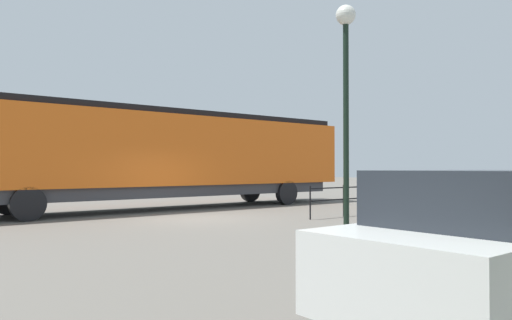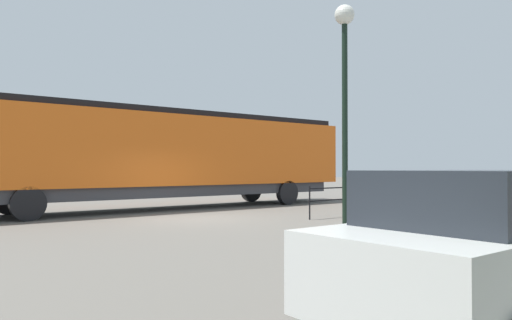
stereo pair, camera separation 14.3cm
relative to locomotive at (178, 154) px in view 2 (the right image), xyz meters
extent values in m
plane|color=#666059|center=(4.09, -1.62, -2.26)|extent=(120.00, 120.00, 0.00)
cube|color=orange|center=(0.00, -0.62, 0.13)|extent=(3.01, 17.35, 2.78)
cube|color=black|center=(0.00, 6.59, -0.29)|extent=(2.89, 2.94, 1.95)
cube|color=black|center=(0.00, -0.62, 1.64)|extent=(2.71, 16.66, 0.24)
cube|color=#38383D|center=(0.00, -0.62, -1.49)|extent=(2.71, 15.97, 0.45)
cylinder|color=black|center=(-1.36, 4.94, -1.71)|extent=(0.30, 1.10, 1.10)
cylinder|color=black|center=(1.36, 4.94, -1.71)|extent=(0.30, 1.10, 1.10)
cylinder|color=black|center=(-1.36, -6.17, -1.71)|extent=(0.30, 1.10, 1.10)
cylinder|color=black|center=(1.36, -6.17, -1.71)|extent=(0.30, 1.10, 1.10)
cube|color=silver|center=(15.42, -4.82, -1.55)|extent=(1.81, 4.44, 0.78)
cube|color=#262B33|center=(15.42, -5.05, -0.88)|extent=(1.59, 2.49, 0.56)
cylinder|color=black|center=(14.58, -3.31, -1.94)|extent=(0.22, 0.64, 0.64)
cylinder|color=black|center=(14.58, -6.33, -1.94)|extent=(0.22, 0.64, 0.64)
cylinder|color=black|center=(8.81, 0.37, 0.66)|extent=(0.16, 0.16, 5.85)
sphere|color=silver|center=(8.81, 0.37, 3.76)|extent=(0.56, 0.56, 0.56)
cube|color=black|center=(6.63, 6.89, -1.25)|extent=(0.04, 11.51, 0.04)
cube|color=black|center=(6.63, 6.89, -1.66)|extent=(0.04, 11.51, 0.04)
cylinder|color=black|center=(6.63, 1.13, -1.71)|extent=(0.05, 0.05, 1.10)
cylinder|color=black|center=(6.63, 2.78, -1.71)|extent=(0.05, 0.05, 1.10)
cylinder|color=black|center=(6.63, 4.42, -1.71)|extent=(0.05, 0.05, 1.10)
cylinder|color=black|center=(6.63, 6.07, -1.71)|extent=(0.05, 0.05, 1.10)
cylinder|color=black|center=(6.63, 7.71, -1.71)|extent=(0.05, 0.05, 1.10)
cylinder|color=black|center=(6.63, 9.35, -1.71)|extent=(0.05, 0.05, 1.10)
cylinder|color=black|center=(6.63, 11.00, -1.71)|extent=(0.05, 0.05, 1.10)
cylinder|color=black|center=(6.63, 12.64, -1.71)|extent=(0.05, 0.05, 1.10)
camera|label=1|loc=(17.81, -10.19, -0.58)|focal=33.99mm
camera|label=2|loc=(17.90, -10.08, -0.58)|focal=33.99mm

